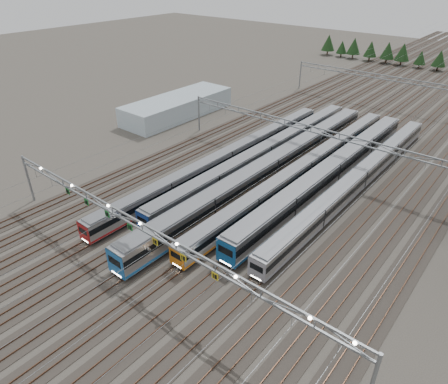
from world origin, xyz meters
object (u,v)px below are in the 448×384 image
Objects in this scene: train_c at (270,168)px; train_d at (305,169)px; train_b at (265,153)px; gantry_mid at (310,134)px; train_f at (359,179)px; west_shed at (178,106)px; train_a at (227,158)px; gantry_far at (396,83)px; train_e at (331,172)px; gantry_near at (141,229)px.

train_c reaches higher than train_d.
gantry_mid is (6.75, 4.49, 4.32)m from train_b.
train_b is 9.19m from gantry_mid.
west_shed is at bearing 172.33° from train_f.
gantry_far is at bearing 78.55° from train_a.
train_e is 36.94m from gantry_near.
gantry_far is at bearing 46.40° from west_shed.
train_d is at bearing -166.56° from train_e.
train_b is 18.09m from train_f.
train_a is at bearing -101.45° from gantry_far.
gantry_mid and gantry_far have the same top height.
train_c is 6.18m from train_d.
train_e reaches higher than train_b.
train_e is 46.44m from west_shed.
train_f is at bearing -7.67° from west_shed.
train_d is at bearing 43.19° from train_c.
train_e is at bearing -31.44° from gantry_mid.
train_d is 9.35m from train_f.
train_e is at bearing -82.18° from gantry_far.
train_f is 50.66m from west_shed.
train_c is at bearing -149.51° from train_e.
gantry_near reaches higher than train_e.
gantry_near is at bearing -90.03° from gantry_far.
train_f is 1.06× the size of gantry_far.
train_b is at bearing 132.36° from train_c.
train_c is (4.50, -4.93, 0.25)m from train_b.
train_d is 1.13× the size of gantry_mid.
train_b is 36.60m from gantry_near.
gantry_far reaches higher than train_c.
train_b is at bearing 175.49° from train_d.
gantry_far is at bearing 89.97° from gantry_near.
train_e is (13.50, 0.37, 0.23)m from train_b.
train_b is 1.08× the size of gantry_far.
train_c is 1.19× the size of gantry_near.
gantry_near is at bearing -90.07° from gantry_mid.
gantry_far is at bearing 97.82° from train_e.
train_b is 1.02× the size of train_f.
gantry_near is (2.20, -30.69, 4.77)m from train_c.
west_shed reaches higher than train_b.
gantry_near is at bearing -93.76° from train_d.
gantry_near is 85.12m from gantry_far.
gantry_near is 1.00× the size of gantry_far.
train_d is 42.24m from west_shed.
gantry_near reaches higher than train_a.
train_d is at bearing -164.28° from train_f.
train_a is 0.97× the size of train_d.
gantry_near reaches higher than train_f.
gantry_mid reaches higher than train_c.
gantry_far is at bearing 92.57° from train_d.
train_e is at bearing 1.55° from train_b.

